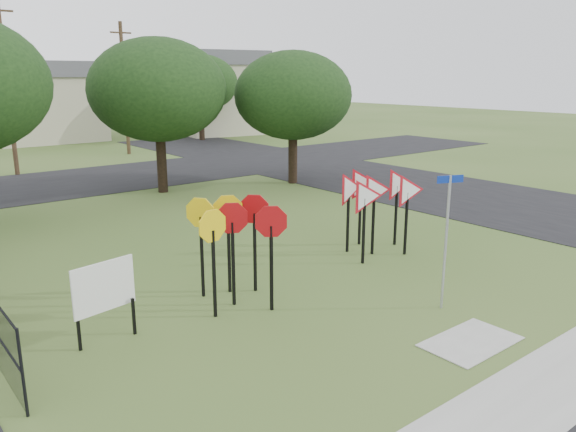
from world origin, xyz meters
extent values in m
plane|color=#37511E|center=(0.00, 0.00, 0.00)|extent=(140.00, 140.00, 0.00)
cube|color=gray|center=(0.00, -4.20, 0.01)|extent=(30.00, 1.60, 0.02)
cube|color=black|center=(12.00, 10.00, 0.01)|extent=(8.00, 50.00, 0.02)
cube|color=black|center=(0.00, 20.00, 0.01)|extent=(60.00, 8.00, 0.02)
cube|color=gray|center=(0.00, -2.40, 0.01)|extent=(2.00, 1.20, 0.02)
cylinder|color=#9FA2A8|center=(0.96, -0.98, 1.54)|extent=(0.06, 0.06, 3.08)
cube|color=navy|center=(0.96, -0.98, 3.00)|extent=(0.60, 0.26, 0.16)
cube|color=black|center=(-2.63, 2.16, 0.99)|extent=(0.06, 0.06, 1.98)
cube|color=black|center=(-1.74, 2.56, 0.99)|extent=(0.06, 0.06, 1.98)
cube|color=black|center=(-2.14, 1.37, 0.99)|extent=(0.06, 0.06, 1.98)
cube|color=black|center=(-3.33, 1.87, 0.99)|extent=(0.06, 0.06, 1.98)
cube|color=black|center=(-2.93, 3.05, 0.99)|extent=(0.06, 0.06, 1.98)
cube|color=black|center=(-2.27, 2.89, 0.99)|extent=(0.06, 0.06, 1.98)
cube|color=black|center=(1.84, 2.34, 0.94)|extent=(0.06, 0.06, 1.88)
cube|color=black|center=(2.67, 2.76, 0.94)|extent=(0.06, 0.06, 1.88)
cube|color=black|center=(3.41, 2.13, 0.94)|extent=(0.06, 0.06, 1.88)
cube|color=black|center=(2.25, 3.39, 0.94)|extent=(0.06, 0.06, 1.88)
cube|color=black|center=(3.09, 3.70, 0.94)|extent=(0.06, 0.06, 1.88)
cube|color=black|center=(3.93, 2.97, 0.94)|extent=(0.06, 0.06, 1.88)
cube|color=black|center=(-6.20, 2.17, 0.39)|extent=(0.06, 0.06, 0.78)
cube|color=black|center=(-5.08, 2.17, 0.39)|extent=(0.06, 0.06, 0.78)
cube|color=silver|center=(-5.64, 2.17, 1.18)|extent=(1.33, 0.29, 1.01)
cylinder|color=#4A3622|center=(-2.00, 24.00, 4.50)|extent=(0.24, 0.24, 9.00)
cylinder|color=#4A3622|center=(6.00, 28.00, 4.25)|extent=(0.24, 0.24, 8.50)
cube|color=#4A3622|center=(6.00, 28.00, 7.80)|extent=(1.40, 0.10, 0.10)
cylinder|color=black|center=(-7.60, 0.50, 0.75)|extent=(0.05, 0.05, 1.50)
cube|color=#B6B292|center=(4.00, 40.00, 2.50)|extent=(8.00, 8.00, 5.00)
cube|color=#515156|center=(4.00, 40.00, 5.60)|extent=(8.40, 8.40, 1.20)
cube|color=#B6B292|center=(18.00, 36.00, 3.00)|extent=(7.91, 7.91, 6.00)
cube|color=#515156|center=(18.00, 36.00, 6.60)|extent=(8.30, 8.30, 1.20)
cylinder|color=black|center=(2.00, 15.00, 1.22)|extent=(0.44, 0.44, 2.45)
ellipsoid|color=black|center=(2.00, 15.00, 4.55)|extent=(6.00, 6.00, 4.50)
cylinder|color=black|center=(8.00, 13.00, 1.14)|extent=(0.44, 0.44, 2.27)
ellipsoid|color=black|center=(8.00, 13.00, 4.23)|extent=(5.60, 5.60, 4.20)
cylinder|color=black|center=(14.00, 32.00, 1.22)|extent=(0.44, 0.44, 2.45)
ellipsoid|color=black|center=(14.00, 32.00, 4.55)|extent=(6.00, 6.00, 4.50)
camera|label=1|loc=(-9.28, -8.09, 5.20)|focal=35.00mm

